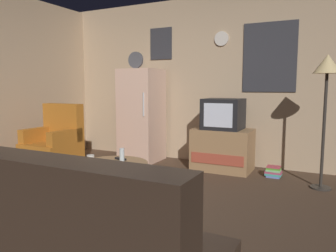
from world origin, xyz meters
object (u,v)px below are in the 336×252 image
at_px(remote_control, 121,159).
at_px(book_stack, 273,172).
at_px(wine_glass, 122,155).
at_px(coffee_table, 114,183).
at_px(mug_ceramic_white, 91,159).
at_px(crt_tv, 223,114).
at_px(standing_lamp, 327,75).
at_px(tv_stand, 222,150).
at_px(fridge, 142,115).
at_px(armchair, 54,146).

distance_m(remote_control, book_stack, 2.15).
bearing_deg(wine_glass, book_stack, 52.90).
bearing_deg(coffee_table, mug_ceramic_white, -144.80).
height_order(crt_tv, standing_lamp, standing_lamp).
bearing_deg(crt_tv, mug_ceramic_white, -112.60).
height_order(tv_stand, coffee_table, tv_stand).
distance_m(wine_glass, mug_ceramic_white, 0.32).
bearing_deg(remote_control, coffee_table, -67.50).
relative_size(standing_lamp, book_stack, 7.41).
bearing_deg(mug_ceramic_white, fridge, 106.37).
height_order(tv_stand, crt_tv, crt_tv).
bearing_deg(tv_stand, mug_ceramic_white, -112.52).
distance_m(standing_lamp, book_stack, 1.44).
relative_size(coffee_table, book_stack, 3.35).
xyz_separation_m(tv_stand, crt_tv, (0.00, -0.00, 0.52)).
bearing_deg(fridge, mug_ceramic_white, -73.63).
distance_m(fridge, coffee_table, 2.07).
xyz_separation_m(armchair, book_stack, (3.02, 0.96, -0.26)).
distance_m(crt_tv, coffee_table, 2.02).
xyz_separation_m(mug_ceramic_white, armchair, (-1.48, 0.94, -0.13)).
height_order(mug_ceramic_white, armchair, armchair).
bearing_deg(armchair, fridge, 49.33).
relative_size(fridge, tv_stand, 2.11).
height_order(coffee_table, remote_control, remote_control).
height_order(fridge, standing_lamp, fridge).
bearing_deg(wine_glass, tv_stand, 72.62).
height_order(crt_tv, armchair, crt_tv).
xyz_separation_m(standing_lamp, wine_glass, (-1.88, -1.44, -0.86)).
xyz_separation_m(tv_stand, remote_control, (-0.63, -1.67, 0.13)).
distance_m(standing_lamp, armchair, 3.82).
distance_m(crt_tv, standing_lamp, 1.46).
xyz_separation_m(coffee_table, wine_glass, (0.07, 0.06, 0.29)).
xyz_separation_m(remote_control, book_stack, (1.37, 1.61, -0.36)).
xyz_separation_m(tv_stand, standing_lamp, (1.33, -0.32, 1.05)).
xyz_separation_m(fridge, armchair, (-0.90, -1.04, -0.42)).
distance_m(fridge, tv_stand, 1.46).
bearing_deg(wine_glass, remote_control, 132.31).
distance_m(tv_stand, crt_tv, 0.52).
relative_size(crt_tv, remote_control, 3.60).
xyz_separation_m(wine_glass, mug_ceramic_white, (-0.26, -0.19, -0.03)).
xyz_separation_m(standing_lamp, coffee_table, (-1.95, -1.50, -1.14)).
relative_size(standing_lamp, wine_glass, 10.60).
xyz_separation_m(remote_control, armchair, (-1.65, 0.65, -0.10)).
xyz_separation_m(wine_glass, book_stack, (1.29, 1.70, -0.43)).
height_order(coffee_table, armchair, armchair).
xyz_separation_m(fridge, coffee_table, (0.77, -1.85, -0.54)).
bearing_deg(coffee_table, remote_control, 95.27).
bearing_deg(fridge, crt_tv, -1.20).
height_order(coffee_table, wine_glass, wine_glass).
height_order(fridge, armchair, fridge).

